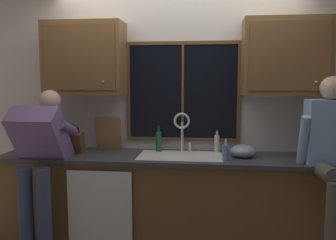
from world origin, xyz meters
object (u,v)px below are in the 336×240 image
(soap_dispenser, at_px, (226,152))
(bottle_tall_clear, at_px, (159,141))
(person_sitting_on_counter, at_px, (333,145))
(mixing_bowl, at_px, (243,151))
(person_standing, at_px, (41,156))
(cutting_board, at_px, (109,134))
(bottle_green_glass, at_px, (217,143))
(knife_block, at_px, (77,142))

(soap_dispenser, relative_size, bottle_tall_clear, 0.76)
(person_sitting_on_counter, relative_size, mixing_bowl, 5.13)
(person_sitting_on_counter, bearing_deg, person_standing, -179.12)
(cutting_board, bearing_deg, bottle_green_glass, -0.99)
(person_sitting_on_counter, relative_size, bottle_tall_clear, 4.78)
(knife_block, bearing_deg, soap_dispenser, -6.47)
(person_standing, bearing_deg, knife_block, 54.53)
(person_standing, height_order, bottle_green_glass, person_standing)
(cutting_board, distance_m, soap_dispenser, 1.25)
(soap_dispenser, relative_size, bottle_green_glass, 0.87)
(knife_block, relative_size, cutting_board, 0.93)
(bottle_tall_clear, bearing_deg, cutting_board, 176.63)
(mixing_bowl, distance_m, bottle_green_glass, 0.30)
(soap_dispenser, distance_m, bottle_tall_clear, 0.74)
(soap_dispenser, bearing_deg, mixing_bowl, 45.76)
(bottle_green_glass, bearing_deg, cutting_board, 179.01)
(mixing_bowl, xyz_separation_m, bottle_tall_clear, (-0.83, 0.16, 0.05))
(knife_block, bearing_deg, mixing_bowl, 0.48)
(bottle_tall_clear, bearing_deg, person_sitting_on_counter, -16.34)
(person_sitting_on_counter, relative_size, knife_block, 3.92)
(person_standing, distance_m, person_sitting_on_counter, 2.57)
(person_sitting_on_counter, xyz_separation_m, soap_dispenser, (-0.89, 0.11, -0.11))
(mixing_bowl, xyz_separation_m, bottle_green_glass, (-0.24, 0.17, 0.04))
(cutting_board, height_order, bottle_tall_clear, cutting_board)
(knife_block, distance_m, soap_dispenser, 1.47)
(knife_block, height_order, bottle_tall_clear, knife_block)
(person_standing, bearing_deg, bottle_green_glass, 17.38)
(cutting_board, distance_m, bottle_tall_clear, 0.54)
(mixing_bowl, bearing_deg, bottle_green_glass, 144.38)
(person_standing, height_order, cutting_board, person_standing)
(bottle_green_glass, height_order, bottle_tall_clear, bottle_tall_clear)
(person_sitting_on_counter, xyz_separation_m, cutting_board, (-2.08, 0.48, -0.01))
(person_sitting_on_counter, height_order, bottle_green_glass, person_sitting_on_counter)
(person_sitting_on_counter, height_order, mixing_bowl, person_sitting_on_counter)
(person_standing, relative_size, person_sitting_on_counter, 1.23)
(knife_block, distance_m, mixing_bowl, 1.63)
(cutting_board, bearing_deg, mixing_bowl, -8.09)
(person_standing, relative_size, knife_block, 4.83)
(mixing_bowl, bearing_deg, cutting_board, 171.91)
(knife_block, xyz_separation_m, bottle_green_glass, (1.39, 0.19, -0.01))
(cutting_board, relative_size, bottle_green_glass, 1.50)
(person_standing, height_order, knife_block, person_standing)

